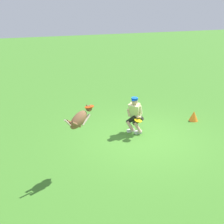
{
  "coord_description": "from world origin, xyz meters",
  "views": [
    {
      "loc": [
        3.91,
        7.7,
        4.3
      ],
      "look_at": [
        1.24,
        0.29,
        1.23
      ],
      "focal_mm": 46.29,
      "sensor_mm": 36.0,
      "label": 1
    }
  ],
  "objects_px": {
    "dog": "(80,119)",
    "frisbee_flying": "(89,107)",
    "training_cone": "(194,116)",
    "frisbee_held": "(138,121)",
    "person": "(135,114)"
  },
  "relations": [
    {
      "from": "dog",
      "to": "person",
      "type": "bearing_deg",
      "value": 3.9
    },
    {
      "from": "person",
      "to": "frisbee_held",
      "type": "relative_size",
      "value": 5.16
    },
    {
      "from": "frisbee_flying",
      "to": "training_cone",
      "type": "bearing_deg",
      "value": -157.95
    },
    {
      "from": "frisbee_flying",
      "to": "frisbee_held",
      "type": "height_order",
      "value": "frisbee_flying"
    },
    {
      "from": "training_cone",
      "to": "frisbee_held",
      "type": "bearing_deg",
      "value": 12.89
    },
    {
      "from": "dog",
      "to": "frisbee_flying",
      "type": "bearing_deg",
      "value": -6.87
    },
    {
      "from": "dog",
      "to": "training_cone",
      "type": "height_order",
      "value": "dog"
    },
    {
      "from": "frisbee_held",
      "to": "training_cone",
      "type": "height_order",
      "value": "frisbee_held"
    },
    {
      "from": "person",
      "to": "dog",
      "type": "xyz_separation_m",
      "value": [
        2.32,
        1.79,
        0.85
      ]
    },
    {
      "from": "frisbee_flying",
      "to": "training_cone",
      "type": "relative_size",
      "value": 0.61
    },
    {
      "from": "training_cone",
      "to": "person",
      "type": "bearing_deg",
      "value": 4.77
    },
    {
      "from": "person",
      "to": "training_cone",
      "type": "bearing_deg",
      "value": 140.96
    },
    {
      "from": "dog",
      "to": "training_cone",
      "type": "relative_size",
      "value": 2.29
    },
    {
      "from": "frisbee_flying",
      "to": "training_cone",
      "type": "xyz_separation_m",
      "value": [
        -4.57,
        -1.85,
        -1.59
      ]
    },
    {
      "from": "frisbee_flying",
      "to": "frisbee_held",
      "type": "bearing_deg",
      "value": -147.5
    }
  ]
}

